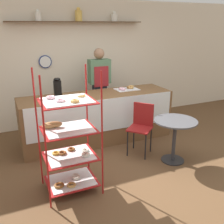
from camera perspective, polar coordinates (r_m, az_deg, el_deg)
ground_plane at (r=4.39m, az=2.01°, el=-11.34°), size 14.00×14.00×0.00m
back_wall at (r=5.98m, az=-7.55°, el=10.50°), size 10.00×0.30×2.70m
display_counter at (r=5.07m, az=-3.15°, el=-1.25°), size 2.89×0.77×0.94m
pastry_rack at (r=3.52m, az=-9.58°, el=-6.18°), size 0.73×0.59×1.68m
person_worker at (r=5.55m, az=-2.73°, el=5.67°), size 0.44×0.23×1.73m
cafe_table at (r=4.39m, az=13.54°, el=-3.95°), size 0.69×0.69×0.72m
cafe_chair at (r=4.59m, az=6.44°, el=-2.44°), size 0.54×0.54×0.89m
coffee_carafe at (r=4.78m, az=-11.77°, el=5.17°), size 0.14×0.14×0.36m
donut_tray_counter at (r=5.31m, az=3.26°, el=5.14°), size 0.46×0.32×0.05m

